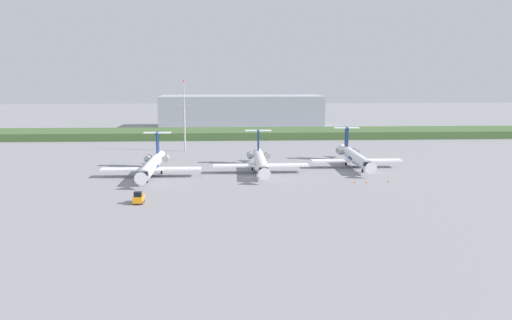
{
  "coord_description": "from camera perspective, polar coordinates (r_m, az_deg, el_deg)",
  "views": [
    {
      "loc": [
        -5.94,
        -117.69,
        24.08
      ],
      "look_at": [
        0.0,
        6.62,
        3.0
      ],
      "focal_mm": 36.98,
      "sensor_mm": 36.0,
      "label": 1
    }
  ],
  "objects": [
    {
      "name": "antenna_mast",
      "position": [
        160.97,
        -7.74,
        4.11
      ],
      "size": [
        4.4,
        0.5,
        21.34
      ],
      "color": "#B2B2B7",
      "rests_on": "ground"
    },
    {
      "name": "safety_cone_front_marker",
      "position": [
        116.7,
        10.69,
        -2.33
      ],
      "size": [
        0.44,
        0.44,
        0.55
      ],
      "primitive_type": "cone",
      "color": "orange",
      "rests_on": "ground"
    },
    {
      "name": "baggage_tug",
      "position": [
        99.46,
        -12.6,
        -4.04
      ],
      "size": [
        1.72,
        3.2,
        2.3
      ],
      "color": "orange",
      "rests_on": "ground"
    },
    {
      "name": "regional_jet_nearest",
      "position": [
        124.79,
        -11.18,
        -0.51
      ],
      "size": [
        22.81,
        31.0,
        9.0
      ],
      "color": "white",
      "rests_on": "ground"
    },
    {
      "name": "grass_berm",
      "position": [
        193.96,
        -0.96,
        2.89
      ],
      "size": [
        320.0,
        20.0,
        2.72
      ],
      "primitive_type": "cube",
      "color": "#426033",
      "rests_on": "ground"
    },
    {
      "name": "safety_cone_mid_marker",
      "position": [
        117.28,
        11.92,
        -2.31
      ],
      "size": [
        0.44,
        0.44,
        0.55
      ],
      "primitive_type": "cone",
      "color": "orange",
      "rests_on": "ground"
    },
    {
      "name": "regional_jet_third",
      "position": [
        136.3,
        10.66,
        0.35
      ],
      "size": [
        22.81,
        31.0,
        9.0
      ],
      "color": "white",
      "rests_on": "ground"
    },
    {
      "name": "regional_jet_second",
      "position": [
        127.18,
        0.48,
        -0.14
      ],
      "size": [
        22.81,
        31.0,
        9.0
      ],
      "color": "white",
      "rests_on": "ground"
    },
    {
      "name": "distant_hangar",
      "position": [
        229.01,
        -1.58,
        5.28
      ],
      "size": [
        69.39,
        20.32,
        13.59
      ],
      "primitive_type": "cube",
      "color": "#9EA3AD",
      "rests_on": "ground"
    },
    {
      "name": "safety_cone_rear_marker",
      "position": [
        119.34,
        14.2,
        -2.19
      ],
      "size": [
        0.44,
        0.44,
        0.55
      ],
      "primitive_type": "cone",
      "color": "orange",
      "rests_on": "ground"
    },
    {
      "name": "ground_plane",
      "position": [
        149.76,
        -0.43,
        0.36
      ],
      "size": [
        500.0,
        500.0,
        0.0
      ],
      "primitive_type": "plane",
      "color": "gray"
    }
  ]
}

